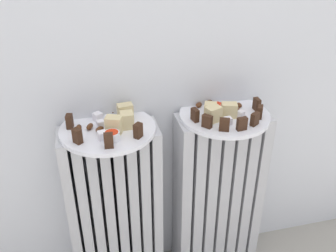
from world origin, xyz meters
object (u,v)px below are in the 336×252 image
at_px(radiator_left, 116,213).
at_px(radiator_right, 218,196).
at_px(fork, 113,128).
at_px(jam_bowl_left, 112,135).
at_px(plate_left, 108,129).
at_px(jam_bowl_right, 216,106).
at_px(plate_right, 224,115).

distance_m(radiator_left, radiator_right, 0.36).
relative_size(radiator_right, fork, 7.29).
bearing_deg(radiator_right, jam_bowl_left, -168.65).
xyz_separation_m(plate_left, jam_bowl_right, (0.34, 0.03, 0.02)).
height_order(radiator_right, jam_bowl_right, jam_bowl_right).
bearing_deg(plate_right, jam_bowl_left, -168.65).
height_order(plate_left, jam_bowl_right, jam_bowl_right).
relative_size(jam_bowl_right, fork, 0.47).
bearing_deg(plate_left, radiator_left, -45.00).
distance_m(plate_right, jam_bowl_left, 0.36).
relative_size(plate_right, jam_bowl_left, 6.36).
bearing_deg(jam_bowl_right, radiator_right, -64.47).
distance_m(jam_bowl_left, fork, 0.06).
xyz_separation_m(plate_right, jam_bowl_left, (-0.35, -0.07, 0.02)).
xyz_separation_m(radiator_left, jam_bowl_right, (0.34, 0.03, 0.34)).
relative_size(radiator_left, fork, 7.29).
distance_m(plate_left, fork, 0.02).
bearing_deg(fork, jam_bowl_left, -98.88).
relative_size(radiator_left, plate_left, 2.24).
height_order(plate_left, plate_right, same).
relative_size(plate_right, jam_bowl_right, 6.89).
bearing_deg(plate_right, radiator_right, 63.43).
xyz_separation_m(jam_bowl_left, jam_bowl_right, (0.34, 0.10, -0.00)).
bearing_deg(jam_bowl_left, plate_left, 94.24).
distance_m(plate_left, jam_bowl_left, 0.07).
bearing_deg(plate_left, radiator_right, 0.00).
distance_m(radiator_left, plate_right, 0.48).
distance_m(radiator_right, plate_left, 0.48).
bearing_deg(fork, radiator_left, 149.87).
distance_m(radiator_right, jam_bowl_left, 0.50).
height_order(radiator_left, plate_left, plate_left).
xyz_separation_m(plate_left, jam_bowl_left, (0.01, -0.07, 0.02)).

